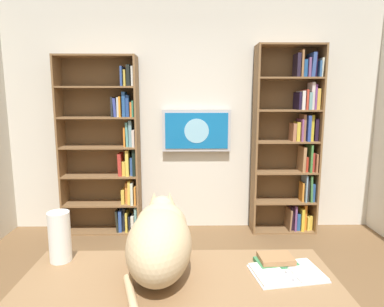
{
  "coord_description": "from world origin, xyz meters",
  "views": [
    {
      "loc": [
        0.07,
        1.78,
        1.58
      ],
      "look_at": [
        0.03,
        -1.1,
        1.11
      ],
      "focal_mm": 31.0,
      "sensor_mm": 36.0,
      "label": 1
    }
  ],
  "objects_px": {
    "bookshelf_left": "(293,140)",
    "paper_towel_roll": "(60,237)",
    "wall_mounted_tv": "(197,131)",
    "bookshelf_right": "(110,150)",
    "open_binder": "(287,273)",
    "desk_book_stack": "(276,260)",
    "desk": "(179,305)",
    "cat": "(160,238)"
  },
  "relations": [
    {
      "from": "open_binder",
      "to": "desk_book_stack",
      "type": "xyz_separation_m",
      "value": [
        0.03,
        -0.1,
        0.01
      ]
    },
    {
      "from": "desk",
      "to": "desk_book_stack",
      "type": "bearing_deg",
      "value": -161.95
    },
    {
      "from": "desk",
      "to": "bookshelf_right",
      "type": "bearing_deg",
      "value": -70.36
    },
    {
      "from": "bookshelf_right",
      "to": "paper_towel_roll",
      "type": "height_order",
      "value": "bookshelf_right"
    },
    {
      "from": "bookshelf_left",
      "to": "desk",
      "type": "xyz_separation_m",
      "value": [
        1.29,
        2.43,
        -0.47
      ]
    },
    {
      "from": "desk_book_stack",
      "to": "bookshelf_left",
      "type": "bearing_deg",
      "value": -109.33
    },
    {
      "from": "wall_mounted_tv",
      "to": "open_binder",
      "type": "xyz_separation_m",
      "value": [
        -0.37,
        2.46,
        -0.45
      ]
    },
    {
      "from": "open_binder",
      "to": "bookshelf_right",
      "type": "bearing_deg",
      "value": -59.73
    },
    {
      "from": "wall_mounted_tv",
      "to": "paper_towel_roll",
      "type": "bearing_deg",
      "value": 71.49
    },
    {
      "from": "bookshelf_left",
      "to": "bookshelf_right",
      "type": "xyz_separation_m",
      "value": [
        2.15,
        -0.0,
        -0.11
      ]
    },
    {
      "from": "bookshelf_left",
      "to": "open_binder",
      "type": "xyz_separation_m",
      "value": [
        0.77,
        2.37,
        -0.34
      ]
    },
    {
      "from": "bookshelf_left",
      "to": "open_binder",
      "type": "distance_m",
      "value": 2.52
    },
    {
      "from": "bookshelf_right",
      "to": "cat",
      "type": "height_order",
      "value": "bookshelf_right"
    },
    {
      "from": "paper_towel_roll",
      "to": "wall_mounted_tv",
      "type": "bearing_deg",
      "value": -108.51
    },
    {
      "from": "bookshelf_right",
      "to": "desk_book_stack",
      "type": "bearing_deg",
      "value": 120.77
    },
    {
      "from": "bookshelf_left",
      "to": "paper_towel_roll",
      "type": "height_order",
      "value": "bookshelf_left"
    },
    {
      "from": "paper_towel_roll",
      "to": "bookshelf_right",
      "type": "bearing_deg",
      "value": -83.57
    },
    {
      "from": "wall_mounted_tv",
      "to": "bookshelf_right",
      "type": "bearing_deg",
      "value": 4.63
    },
    {
      "from": "open_binder",
      "to": "paper_towel_roll",
      "type": "xyz_separation_m",
      "value": [
        1.14,
        -0.16,
        0.12
      ]
    },
    {
      "from": "wall_mounted_tv",
      "to": "desk",
      "type": "relative_size",
      "value": 0.55
    },
    {
      "from": "wall_mounted_tv",
      "to": "paper_towel_roll",
      "type": "relative_size",
      "value": 3.09
    },
    {
      "from": "bookshelf_left",
      "to": "open_binder",
      "type": "height_order",
      "value": "bookshelf_left"
    },
    {
      "from": "open_binder",
      "to": "desk_book_stack",
      "type": "relative_size",
      "value": 1.67
    },
    {
      "from": "open_binder",
      "to": "bookshelf_left",
      "type": "bearing_deg",
      "value": -107.97
    },
    {
      "from": "bookshelf_right",
      "to": "cat",
      "type": "bearing_deg",
      "value": 108.36
    },
    {
      "from": "wall_mounted_tv",
      "to": "paper_towel_roll",
      "type": "xyz_separation_m",
      "value": [
        0.77,
        2.3,
        -0.33
      ]
    },
    {
      "from": "bookshelf_left",
      "to": "bookshelf_right",
      "type": "bearing_deg",
      "value": -0.12
    },
    {
      "from": "desk",
      "to": "paper_towel_roll",
      "type": "relative_size",
      "value": 5.64
    },
    {
      "from": "cat",
      "to": "desk_book_stack",
      "type": "distance_m",
      "value": 0.6
    },
    {
      "from": "bookshelf_right",
      "to": "paper_towel_roll",
      "type": "relative_size",
      "value": 7.85
    },
    {
      "from": "wall_mounted_tv",
      "to": "cat",
      "type": "distance_m",
      "value": 2.45
    },
    {
      "from": "wall_mounted_tv",
      "to": "bookshelf_left",
      "type": "bearing_deg",
      "value": 175.59
    },
    {
      "from": "bookshelf_right",
      "to": "desk",
      "type": "xyz_separation_m",
      "value": [
        -0.87,
        2.44,
        -0.36
      ]
    },
    {
      "from": "bookshelf_right",
      "to": "cat",
      "type": "relative_size",
      "value": 2.94
    },
    {
      "from": "desk",
      "to": "open_binder",
      "type": "height_order",
      "value": "open_binder"
    },
    {
      "from": "bookshelf_left",
      "to": "wall_mounted_tv",
      "type": "distance_m",
      "value": 1.14
    },
    {
      "from": "bookshelf_left",
      "to": "desk",
      "type": "distance_m",
      "value": 2.79
    },
    {
      "from": "open_binder",
      "to": "paper_towel_roll",
      "type": "height_order",
      "value": "paper_towel_roll"
    },
    {
      "from": "bookshelf_left",
      "to": "cat",
      "type": "xyz_separation_m",
      "value": [
        1.38,
        2.33,
        -0.18
      ]
    },
    {
      "from": "wall_mounted_tv",
      "to": "desk",
      "type": "distance_m",
      "value": 2.59
    },
    {
      "from": "cat",
      "to": "paper_towel_roll",
      "type": "xyz_separation_m",
      "value": [
        0.53,
        -0.12,
        -0.04
      ]
    },
    {
      "from": "wall_mounted_tv",
      "to": "cat",
      "type": "relative_size",
      "value": 1.16
    }
  ]
}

